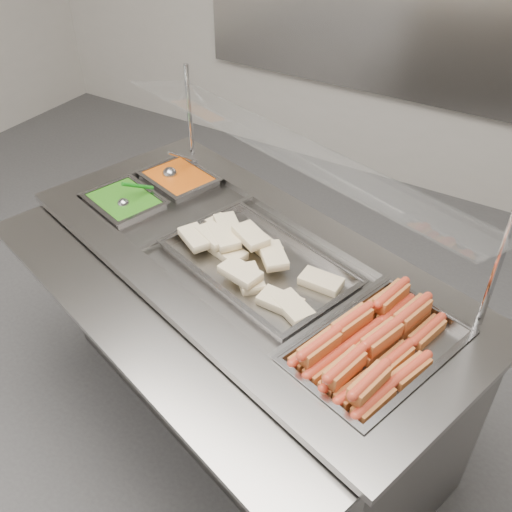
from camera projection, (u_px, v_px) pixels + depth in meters
The scene contains 12 objects.
ground at pixel (183, 465), 2.22m from camera, with size 6.00×6.00×0.00m, color #4B4B4D.
steam_counter at pixel (248, 338), 2.20m from camera, with size 1.85×1.21×0.82m.
tray_rail at pixel (133, 328), 1.74m from camera, with size 1.63×0.77×0.05m.
sneeze_guard at pixel (292, 150), 1.85m from camera, with size 1.51×0.68×0.40m.
pan_hotdogs at pixel (376, 355), 1.64m from camera, with size 0.44×0.57×0.09m.
pan_wraps at pixel (258, 267), 1.93m from camera, with size 0.69×0.52×0.06m.
pan_beans at pixel (179, 184), 2.39m from camera, with size 0.32×0.29×0.09m.
pan_peas at pixel (125, 207), 2.25m from camera, with size 0.32×0.29×0.09m.
hotdogs_in_buns at pixel (371, 345), 1.62m from camera, with size 0.35×0.52×0.11m.
tortilla_wraps at pixel (246, 254), 1.94m from camera, with size 0.61×0.37×0.09m.
ladle at pixel (171, 173), 2.37m from camera, with size 0.08×0.17×0.14m.
serving_spoon at pixel (126, 201), 2.20m from camera, with size 0.07×0.16×0.12m.
Camera 1 is at (0.89, -0.91, 2.02)m, focal length 40.00 mm.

